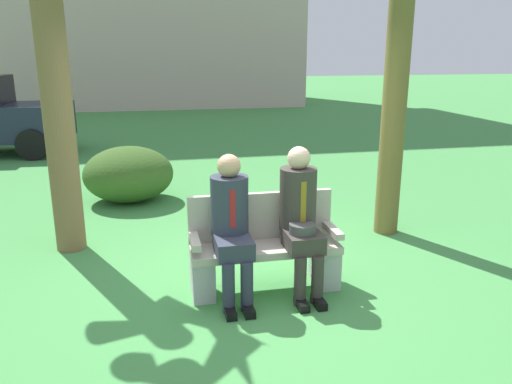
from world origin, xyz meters
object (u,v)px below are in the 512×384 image
object	(u,v)px
shrub_near_bench	(129,174)
park_bench	(264,248)
seated_man_right	(300,214)
seated_man_left	(231,221)

from	to	relation	value
shrub_near_bench	park_bench	bearing A→B (deg)	-67.95
park_bench	shrub_near_bench	distance (m)	3.50
seated_man_right	park_bench	bearing A→B (deg)	159.10
park_bench	shrub_near_bench	bearing A→B (deg)	112.05
seated_man_left	shrub_near_bench	bearing A→B (deg)	106.38
park_bench	seated_man_right	size ratio (longest dim) A/B	1.02
seated_man_left	park_bench	bearing A→B (deg)	19.76
park_bench	seated_man_right	distance (m)	0.49
seated_man_left	seated_man_right	size ratio (longest dim) A/B	0.97
park_bench	shrub_near_bench	world-z (taller)	park_bench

